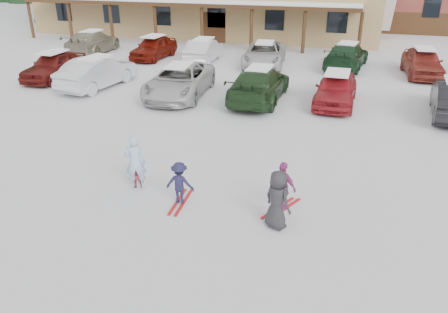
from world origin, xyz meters
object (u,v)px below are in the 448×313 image
(parked_car_3, at_px, (259,84))
(bystander_dark, at_px, (277,200))
(adult_skier, at_px, (135,162))
(parked_car_12, at_px, (422,62))
(child_magenta, at_px, (283,186))
(parked_car_7, at_px, (93,42))
(parked_car_0, at_px, (54,66))
(parked_car_11, at_px, (347,56))
(parked_car_1, at_px, (97,73))
(parked_car_10, at_px, (264,54))
(parked_car_4, at_px, (336,89))
(parked_car_8, at_px, (154,47))
(toddler_red, at_px, (136,174))
(child_navy, at_px, (180,183))
(parked_car_9, at_px, (204,50))
(parked_car_2, at_px, (180,81))

(parked_car_3, bearing_deg, bystander_dark, 105.38)
(adult_skier, bearing_deg, parked_car_12, -140.76)
(child_magenta, distance_m, parked_car_7, 22.61)
(adult_skier, bearing_deg, parked_car_0, -66.45)
(parked_car_0, distance_m, parked_car_3, 11.23)
(parked_car_0, distance_m, parked_car_11, 16.34)
(parked_car_1, distance_m, parked_car_12, 17.24)
(parked_car_3, xyz_separation_m, parked_car_10, (-1.19, 6.93, -0.06))
(child_magenta, height_order, parked_car_7, parked_car_7)
(adult_skier, distance_m, parked_car_12, 18.44)
(child_magenta, bearing_deg, parked_car_4, -69.01)
(parked_car_4, bearing_deg, parked_car_8, 152.42)
(parked_car_0, bearing_deg, parked_car_7, 105.04)
(adult_skier, bearing_deg, parked_car_11, -127.99)
(parked_car_8, bearing_deg, parked_car_1, -84.92)
(parked_car_3, distance_m, parked_car_7, 14.92)
(adult_skier, distance_m, toddler_red, 0.43)
(toddler_red, relative_size, parked_car_11, 0.16)
(adult_skier, relative_size, parked_car_11, 0.32)
(child_navy, relative_size, parked_car_3, 0.23)
(parked_car_12, bearing_deg, parked_car_10, 175.53)
(child_navy, bearing_deg, parked_car_7, -55.43)
(adult_skier, height_order, bystander_dark, adult_skier)
(child_magenta, distance_m, parked_car_3, 9.44)
(parked_car_4, relative_size, parked_car_9, 0.99)
(adult_skier, xyz_separation_m, child_navy, (1.47, -0.41, -0.22))
(parked_car_10, bearing_deg, parked_car_1, -139.89)
(adult_skier, bearing_deg, parked_car_7, -76.18)
(bystander_dark, relative_size, parked_car_7, 0.29)
(parked_car_4, bearing_deg, parked_car_1, -175.68)
(toddler_red, height_order, parked_car_11, parked_car_11)
(parked_car_8, distance_m, parked_car_12, 15.94)
(child_magenta, distance_m, parked_car_1, 13.94)
(parked_car_11, distance_m, parked_car_12, 4.10)
(adult_skier, height_order, parked_car_12, adult_skier)
(parked_car_10, bearing_deg, parked_car_3, -85.77)
(bystander_dark, distance_m, parked_car_4, 10.31)
(parked_car_1, height_order, parked_car_11, parked_car_1)
(toddler_red, relative_size, parked_car_7, 0.15)
(parked_car_0, relative_size, parked_car_10, 0.86)
(parked_car_8, xyz_separation_m, parked_car_12, (15.94, 0.01, 0.04))
(parked_car_1, height_order, parked_car_9, parked_car_1)
(parked_car_7, distance_m, parked_car_11, 16.56)
(parked_car_9, xyz_separation_m, parked_car_12, (12.58, -0.01, 0.05))
(parked_car_0, bearing_deg, parked_car_2, -7.98)
(child_navy, xyz_separation_m, parked_car_1, (-8.10, 9.34, 0.17))
(toddler_red, height_order, parked_car_1, parked_car_1)
(toddler_red, bearing_deg, parked_car_12, -144.42)
(child_magenta, relative_size, bystander_dark, 0.89)
(toddler_red, height_order, parked_car_10, parked_car_10)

